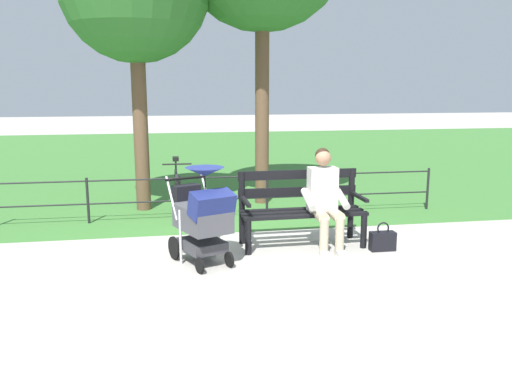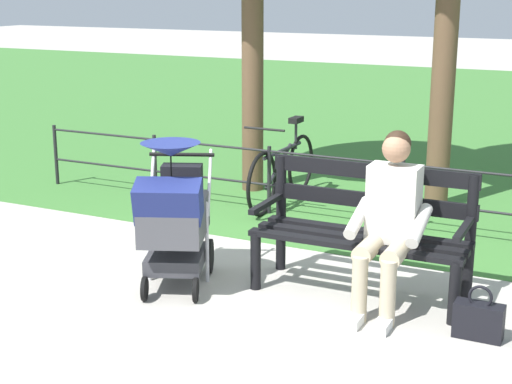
{
  "view_description": "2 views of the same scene",
  "coord_description": "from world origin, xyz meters",
  "px_view_note": "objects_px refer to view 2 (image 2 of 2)",
  "views": [
    {
      "loc": [
        0.88,
        6.38,
        2.06
      ],
      "look_at": [
        -0.18,
        0.23,
        0.79
      ],
      "focal_mm": 37.07,
      "sensor_mm": 36.0,
      "label": 1
    },
    {
      "loc": [
        -2.55,
        5.21,
        2.26
      ],
      "look_at": [
        -0.08,
        0.19,
        0.76
      ],
      "focal_mm": 54.46,
      "sensor_mm": 36.0,
      "label": 2
    }
  ],
  "objects_px": {
    "park_bench": "(364,225)",
    "stroller": "(174,213)",
    "handbag": "(479,320)",
    "bicycle": "(283,170)",
    "person_on_bench": "(389,217)"
  },
  "relations": [
    {
      "from": "park_bench",
      "to": "handbag",
      "type": "relative_size",
      "value": 4.35
    },
    {
      "from": "person_on_bench",
      "to": "stroller",
      "type": "xyz_separation_m",
      "value": [
        1.56,
        0.34,
        -0.08
      ]
    },
    {
      "from": "park_bench",
      "to": "bicycle",
      "type": "height_order",
      "value": "park_bench"
    },
    {
      "from": "bicycle",
      "to": "handbag",
      "type": "bearing_deg",
      "value": 136.07
    },
    {
      "from": "stroller",
      "to": "bicycle",
      "type": "height_order",
      "value": "stroller"
    },
    {
      "from": "park_bench",
      "to": "handbag",
      "type": "height_order",
      "value": "park_bench"
    },
    {
      "from": "handbag",
      "to": "bicycle",
      "type": "distance_m",
      "value": 3.48
    },
    {
      "from": "bicycle",
      "to": "stroller",
      "type": "bearing_deg",
      "value": 95.36
    },
    {
      "from": "stroller",
      "to": "bicycle",
      "type": "xyz_separation_m",
      "value": [
        0.24,
        -2.52,
        -0.23
      ]
    },
    {
      "from": "park_bench",
      "to": "stroller",
      "type": "height_order",
      "value": "stroller"
    },
    {
      "from": "park_bench",
      "to": "person_on_bench",
      "type": "height_order",
      "value": "person_on_bench"
    },
    {
      "from": "handbag",
      "to": "park_bench",
      "type": "bearing_deg",
      "value": -25.32
    },
    {
      "from": "park_bench",
      "to": "stroller",
      "type": "relative_size",
      "value": 1.4
    },
    {
      "from": "handbag",
      "to": "bicycle",
      "type": "relative_size",
      "value": 0.22
    },
    {
      "from": "person_on_bench",
      "to": "bicycle",
      "type": "distance_m",
      "value": 2.85
    }
  ]
}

